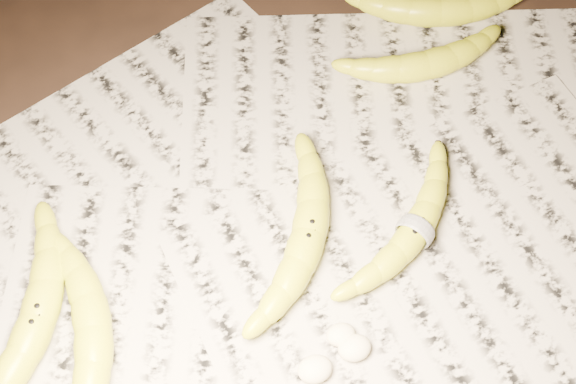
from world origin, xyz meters
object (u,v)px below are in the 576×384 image
object	(u,v)px
banana_taped	(415,230)
banana_center	(308,235)
banana_left_a	(36,319)
banana_upper_a	(439,10)
banana_left_b	(92,331)
banana_upper_b	(426,63)

from	to	relation	value
banana_taped	banana_center	bearing A→B (deg)	127.26
banana_left_a	banana_upper_a	distance (m)	0.64
banana_center	banana_upper_a	bearing A→B (deg)	-14.39
banana_left_b	banana_taped	size ratio (longest dim) A/B	1.01
banana_left_a	banana_taped	world-z (taller)	banana_left_a
banana_left_a	banana_upper_a	size ratio (longest dim) A/B	1.10
banana_left_b	banana_taped	bearing A→B (deg)	-81.91
banana_center	banana_left_a	bearing A→B (deg)	122.71
banana_taped	banana_upper_a	world-z (taller)	banana_upper_a
banana_upper_a	banana_taped	bearing A→B (deg)	-102.11
banana_upper_a	banana_upper_b	distance (m)	0.09
banana_left_a	banana_upper_b	world-z (taller)	banana_left_a
banana_left_b	banana_upper_b	xyz separation A→B (m)	(0.47, 0.22, -0.00)
banana_left_b	banana_upper_b	bearing A→B (deg)	-57.57
banana_left_b	banana_center	xyz separation A→B (m)	(0.25, 0.03, 0.00)
banana_left_b	banana_taped	world-z (taller)	banana_left_b
banana_left_a	banana_center	world-z (taller)	same
banana_upper_a	banana_upper_b	size ratio (longest dim) A/B	1.11
banana_left_a	banana_left_b	distance (m)	0.06
banana_center	banana_taped	world-z (taller)	banana_center
banana_center	banana_taped	size ratio (longest dim) A/B	1.07
banana_left_a	banana_upper_b	bearing A→B (deg)	-42.26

